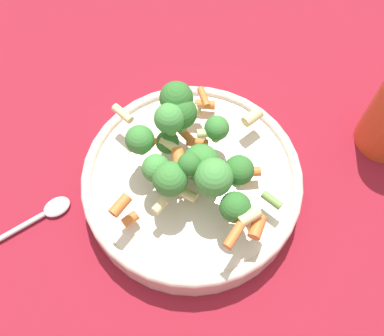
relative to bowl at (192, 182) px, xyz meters
name	(u,v)px	position (x,y,z in m)	size (l,w,h in m)	color
ground_plane	(192,190)	(0.00, 0.00, -0.03)	(3.00, 3.00, 0.00)	maroon
bowl	(192,182)	(0.00, 0.00, 0.00)	(0.28, 0.28, 0.05)	beige
pasta_salad	(191,154)	(0.00, 0.00, 0.07)	(0.21, 0.22, 0.09)	#8CB766
spoon	(36,219)	(-0.08, 0.19, -0.02)	(0.12, 0.12, 0.01)	silver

